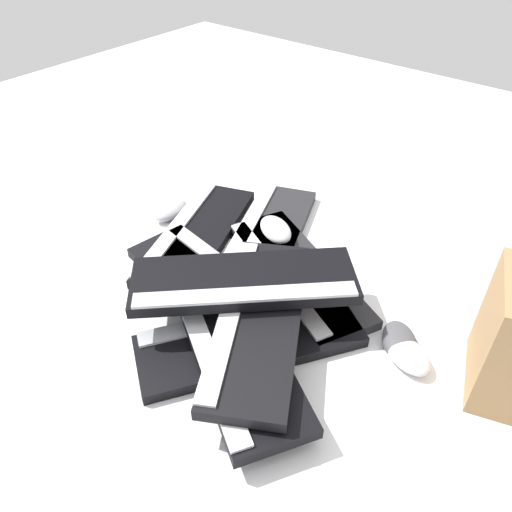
{
  "coord_description": "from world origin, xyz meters",
  "views": [
    {
      "loc": [
        -0.56,
        0.6,
        0.76
      ],
      "look_at": [
        -0.02,
        -0.07,
        0.06
      ],
      "focal_mm": 35.0,
      "sensor_mm": 36.0,
      "label": 1
    }
  ],
  "objects_px": {
    "keyboard_2": "(250,340)",
    "keyboard_5": "(233,346)",
    "keyboard_3": "(296,272)",
    "keyboard_1": "(210,284)",
    "mouse_5": "(400,342)",
    "mouse_1": "(201,279)",
    "keyboard_6": "(258,320)",
    "mouse_2": "(276,229)",
    "mouse_4": "(170,210)",
    "mouse_0": "(320,264)",
    "keyboard_7": "(244,281)",
    "mouse_3": "(406,354)",
    "keyboard_0": "(197,235)",
    "keyboard_4": "(267,236)"
  },
  "relations": [
    {
      "from": "keyboard_3",
      "to": "keyboard_5",
      "type": "height_order",
      "value": "keyboard_5"
    },
    {
      "from": "keyboard_0",
      "to": "mouse_3",
      "type": "xyz_separation_m",
      "value": [
        -0.58,
        0.03,
        0.01
      ]
    },
    {
      "from": "keyboard_2",
      "to": "mouse_2",
      "type": "relative_size",
      "value": 4.1
    },
    {
      "from": "keyboard_6",
      "to": "mouse_4",
      "type": "bearing_deg",
      "value": -23.7
    },
    {
      "from": "keyboard_5",
      "to": "keyboard_7",
      "type": "relative_size",
      "value": 1.08
    },
    {
      "from": "keyboard_0",
      "to": "mouse_1",
      "type": "distance_m",
      "value": 0.21
    },
    {
      "from": "keyboard_6",
      "to": "keyboard_7",
      "type": "relative_size",
      "value": 1.08
    },
    {
      "from": "keyboard_3",
      "to": "mouse_2",
      "type": "xyz_separation_m",
      "value": [
        0.11,
        -0.06,
        0.04
      ]
    },
    {
      "from": "keyboard_2",
      "to": "keyboard_3",
      "type": "distance_m",
      "value": 0.23
    },
    {
      "from": "mouse_1",
      "to": "mouse_2",
      "type": "bearing_deg",
      "value": 121.72
    },
    {
      "from": "mouse_3",
      "to": "keyboard_4",
      "type": "bearing_deg",
      "value": 7.87
    },
    {
      "from": "mouse_5",
      "to": "keyboard_0",
      "type": "bearing_deg",
      "value": -128.22
    },
    {
      "from": "keyboard_3",
      "to": "mouse_2",
      "type": "bearing_deg",
      "value": -29.92
    },
    {
      "from": "keyboard_1",
      "to": "keyboard_3",
      "type": "relative_size",
      "value": 0.99
    },
    {
      "from": "keyboard_2",
      "to": "mouse_1",
      "type": "relative_size",
      "value": 4.1
    },
    {
      "from": "keyboard_1",
      "to": "mouse_5",
      "type": "xyz_separation_m",
      "value": [
        -0.41,
        -0.1,
        0.01
      ]
    },
    {
      "from": "keyboard_6",
      "to": "mouse_5",
      "type": "relative_size",
      "value": 4.15
    },
    {
      "from": "mouse_0",
      "to": "mouse_1",
      "type": "distance_m",
      "value": 0.26
    },
    {
      "from": "keyboard_4",
      "to": "keyboard_7",
      "type": "distance_m",
      "value": 0.29
    },
    {
      "from": "mouse_2",
      "to": "mouse_5",
      "type": "relative_size",
      "value": 1.0
    },
    {
      "from": "keyboard_1",
      "to": "mouse_1",
      "type": "relative_size",
      "value": 4.16
    },
    {
      "from": "keyboard_3",
      "to": "mouse_0",
      "type": "distance_m",
      "value": 0.06
    },
    {
      "from": "mouse_4",
      "to": "keyboard_3",
      "type": "bearing_deg",
      "value": 84.71
    },
    {
      "from": "keyboard_5",
      "to": "mouse_1",
      "type": "bearing_deg",
      "value": -28.9
    },
    {
      "from": "mouse_4",
      "to": "keyboard_0",
      "type": "bearing_deg",
      "value": 69.77
    },
    {
      "from": "keyboard_4",
      "to": "keyboard_6",
      "type": "relative_size",
      "value": 1.02
    },
    {
      "from": "keyboard_5",
      "to": "mouse_2",
      "type": "distance_m",
      "value": 0.37
    },
    {
      "from": "keyboard_6",
      "to": "mouse_5",
      "type": "height_order",
      "value": "keyboard_6"
    },
    {
      "from": "keyboard_0",
      "to": "mouse_4",
      "type": "relative_size",
      "value": 4.22
    },
    {
      "from": "keyboard_4",
      "to": "keyboard_2",
      "type": "bearing_deg",
      "value": 122.4
    },
    {
      "from": "keyboard_7",
      "to": "mouse_1",
      "type": "distance_m",
      "value": 0.13
    },
    {
      "from": "keyboard_2",
      "to": "mouse_1",
      "type": "distance_m",
      "value": 0.18
    },
    {
      "from": "mouse_1",
      "to": "mouse_3",
      "type": "height_order",
      "value": "mouse_1"
    },
    {
      "from": "keyboard_2",
      "to": "keyboard_3",
      "type": "xyz_separation_m",
      "value": [
        0.05,
        -0.22,
        0.0
      ]
    },
    {
      "from": "keyboard_2",
      "to": "mouse_1",
      "type": "xyz_separation_m",
      "value": [
        0.17,
        -0.04,
        0.04
      ]
    },
    {
      "from": "keyboard_0",
      "to": "keyboard_2",
      "type": "distance_m",
      "value": 0.37
    },
    {
      "from": "keyboard_4",
      "to": "mouse_1",
      "type": "height_order",
      "value": "mouse_1"
    },
    {
      "from": "mouse_2",
      "to": "mouse_4",
      "type": "distance_m",
      "value": 0.31
    },
    {
      "from": "keyboard_2",
      "to": "mouse_4",
      "type": "distance_m",
      "value": 0.5
    },
    {
      "from": "keyboard_2",
      "to": "keyboard_5",
      "type": "relative_size",
      "value": 0.99
    },
    {
      "from": "mouse_1",
      "to": "mouse_2",
      "type": "relative_size",
      "value": 1.0
    },
    {
      "from": "keyboard_0",
      "to": "keyboard_5",
      "type": "height_order",
      "value": "keyboard_5"
    },
    {
      "from": "keyboard_0",
      "to": "keyboard_2",
      "type": "xyz_separation_m",
      "value": [
        -0.32,
        0.18,
        0.0
      ]
    },
    {
      "from": "keyboard_4",
      "to": "mouse_3",
      "type": "relative_size",
      "value": 4.22
    },
    {
      "from": "keyboard_2",
      "to": "keyboard_3",
      "type": "height_order",
      "value": "same"
    },
    {
      "from": "keyboard_3",
      "to": "keyboard_7",
      "type": "distance_m",
      "value": 0.2
    },
    {
      "from": "keyboard_2",
      "to": "keyboard_7",
      "type": "distance_m",
      "value": 0.12
    },
    {
      "from": "keyboard_1",
      "to": "keyboard_2",
      "type": "relative_size",
      "value": 1.02
    },
    {
      "from": "mouse_4",
      "to": "mouse_2",
      "type": "bearing_deg",
      "value": 96.93
    },
    {
      "from": "mouse_2",
      "to": "mouse_5",
      "type": "distance_m",
      "value": 0.41
    }
  ]
}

